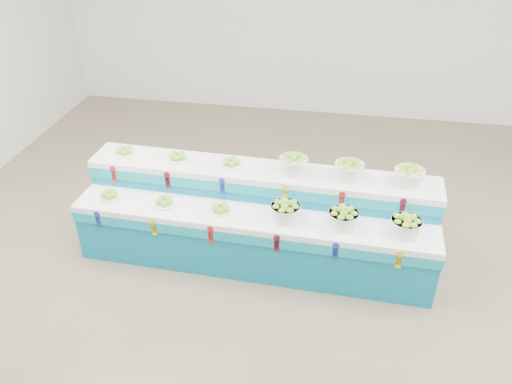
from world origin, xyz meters
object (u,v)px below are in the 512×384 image
basket_upper_right (409,176)px  display_stand (256,219)px  plate_upper_mid (177,156)px  basket_lower_left (285,211)px

basket_upper_right → display_stand: bearing=-173.2°
plate_upper_mid → basket_lower_left: bearing=-22.1°
basket_lower_left → plate_upper_mid: 1.45m
display_stand → basket_upper_right: size_ratio=12.72×
basket_lower_left → basket_upper_right: (1.24, 0.45, 0.30)m
plate_upper_mid → basket_upper_right: basket_upper_right is taller
basket_lower_left → plate_upper_mid: (-1.33, 0.54, 0.24)m
display_stand → basket_upper_right: (1.60, 0.19, 0.63)m
display_stand → basket_lower_left: (0.36, -0.26, 0.33)m
display_stand → basket_lower_left: bearing=-33.8°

